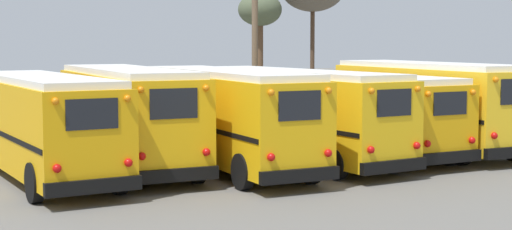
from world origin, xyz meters
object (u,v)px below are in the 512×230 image
(school_bus_1, at_px, (127,114))
(utility_pole, at_px, (255,28))
(school_bus_5, at_px, (427,103))
(school_bus_3, at_px, (295,112))
(school_bus_2, at_px, (226,115))
(school_bus_4, at_px, (359,110))
(school_bus_0, at_px, (43,123))
(bare_tree_0, at_px, (260,13))

(school_bus_1, bearing_deg, utility_pole, 43.16)
(school_bus_1, distance_m, school_bus_5, 11.57)
(school_bus_3, bearing_deg, school_bus_2, -171.04)
(school_bus_1, xyz_separation_m, school_bus_3, (5.76, -0.95, -0.07))
(school_bus_1, height_order, utility_pole, utility_pole)
(school_bus_5, bearing_deg, school_bus_4, 172.15)
(school_bus_0, xyz_separation_m, school_bus_4, (11.51, -0.09, -0.09))
(school_bus_0, xyz_separation_m, school_bus_3, (8.64, -0.30, 0.00))
(school_bus_0, height_order, school_bus_5, school_bus_5)
(school_bus_0, xyz_separation_m, school_bus_5, (14.39, -0.49, 0.11))
(school_bus_4, relative_size, bare_tree_0, 1.46)
(school_bus_2, bearing_deg, school_bus_0, 172.49)
(school_bus_2, bearing_deg, school_bus_5, 1.81)
(school_bus_4, height_order, bare_tree_0, bare_tree_0)
(school_bus_0, xyz_separation_m, school_bus_1, (2.88, 0.64, 0.07))
(school_bus_0, distance_m, bare_tree_0, 22.22)
(bare_tree_0, bearing_deg, school_bus_5, -94.33)
(school_bus_0, height_order, school_bus_2, school_bus_2)
(utility_pole, bearing_deg, bare_tree_0, 59.95)
(school_bus_3, distance_m, school_bus_5, 5.76)
(school_bus_4, bearing_deg, school_bus_3, -175.72)
(school_bus_4, xyz_separation_m, utility_pole, (0.60, 9.39, 3.18))
(school_bus_4, relative_size, utility_pole, 1.07)
(school_bus_1, relative_size, bare_tree_0, 1.40)
(school_bus_0, relative_size, school_bus_5, 1.00)
(school_bus_3, height_order, school_bus_4, school_bus_3)
(school_bus_2, bearing_deg, bare_tree_0, 58.54)
(school_bus_5, distance_m, bare_tree_0, 16.32)
(school_bus_3, bearing_deg, bare_tree_0, 66.00)
(school_bus_0, distance_m, school_bus_2, 5.81)
(bare_tree_0, bearing_deg, school_bus_1, -130.91)
(school_bus_1, distance_m, utility_pole, 13.01)
(school_bus_4, bearing_deg, bare_tree_0, 75.18)
(school_bus_1, height_order, school_bus_2, school_bus_1)
(school_bus_1, height_order, school_bus_5, school_bus_5)
(utility_pole, bearing_deg, school_bus_1, -136.84)
(school_bus_3, distance_m, school_bus_4, 2.89)
(school_bus_2, distance_m, bare_tree_0, 19.26)
(school_bus_2, distance_m, school_bus_5, 8.64)
(school_bus_2, xyz_separation_m, school_bus_4, (5.76, 0.67, -0.14))
(school_bus_2, height_order, utility_pole, utility_pole)
(school_bus_3, xyz_separation_m, school_bus_4, (2.88, 0.22, -0.09))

